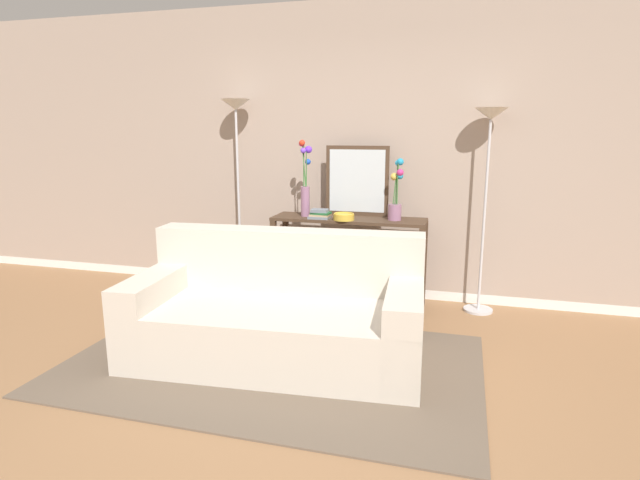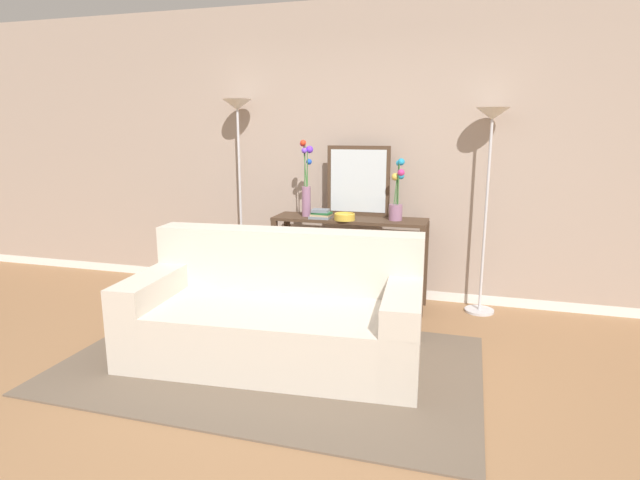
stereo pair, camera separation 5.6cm
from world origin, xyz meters
name	(u,v)px [view 2 (the right image)]	position (x,y,z in m)	size (l,w,h in m)	color
ground_plane	(274,408)	(0.00, 0.00, -0.01)	(16.00, 16.00, 0.02)	#936B47
back_wall	(360,154)	(0.00, 2.35, 1.39)	(12.00, 0.15, 2.79)	white
area_rug	(271,364)	(-0.23, 0.52, 0.01)	(2.87, 1.77, 0.01)	brown
couch	(278,315)	(-0.23, 0.68, 0.31)	(2.11, 1.15, 0.88)	beige
console_table	(350,244)	(0.00, 1.94, 0.58)	(1.41, 0.39, 0.83)	#473323
floor_lamp_left	(238,142)	(-1.15, 2.06, 1.50)	(0.28, 0.28, 1.91)	silver
floor_lamp_right	(490,154)	(1.19, 2.06, 1.42)	(0.28, 0.28, 1.80)	silver
wall_mirror	(358,181)	(0.04, 2.11, 1.15)	(0.59, 0.02, 0.65)	#473323
vase_tall_flowers	(306,184)	(-0.41, 1.92, 1.13)	(0.12, 0.11, 0.70)	gray
vase_short_flowers	(397,197)	(0.43, 1.95, 1.03)	(0.13, 0.13, 0.55)	gray
fruit_bowl	(345,217)	(-0.02, 1.82, 0.86)	(0.19, 0.19, 0.06)	gold
book_stack	(321,214)	(-0.25, 1.84, 0.86)	(0.20, 0.16, 0.09)	slate
book_row_under_console	(307,294)	(-0.42, 1.94, 0.05)	(0.30, 0.18, 0.12)	navy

